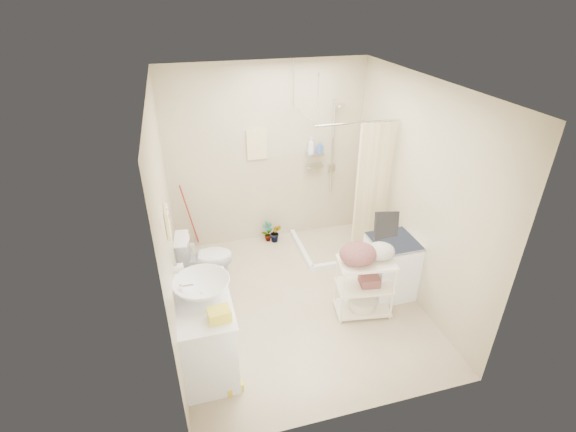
% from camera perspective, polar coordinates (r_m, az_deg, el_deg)
% --- Properties ---
extents(floor, '(3.20, 3.20, 0.00)m').
position_cam_1_polar(floor, '(5.25, 1.49, -11.58)').
color(floor, beige).
rests_on(floor, ground).
extents(ceiling, '(2.80, 3.20, 0.04)m').
position_cam_1_polar(ceiling, '(4.06, 1.98, 17.46)').
color(ceiling, silver).
rests_on(ceiling, ground).
extents(wall_back, '(2.80, 0.04, 2.60)m').
position_cam_1_polar(wall_back, '(5.92, -2.82, 8.09)').
color(wall_back, beige).
rests_on(wall_back, ground).
extents(wall_front, '(2.80, 0.04, 2.60)m').
position_cam_1_polar(wall_front, '(3.27, 9.99, -11.74)').
color(wall_front, beige).
rests_on(wall_front, ground).
extents(wall_left, '(0.04, 3.20, 2.60)m').
position_cam_1_polar(wall_left, '(4.36, -16.21, -1.26)').
color(wall_left, beige).
rests_on(wall_left, ground).
extents(wall_right, '(0.04, 3.20, 2.60)m').
position_cam_1_polar(wall_right, '(5.06, 17.09, 2.98)').
color(wall_right, beige).
rests_on(wall_right, ground).
extents(vanity, '(0.54, 0.96, 0.84)m').
position_cam_1_polar(vanity, '(4.33, -11.13, -15.43)').
color(vanity, white).
rests_on(vanity, ground).
extents(sink, '(0.66, 0.66, 0.18)m').
position_cam_1_polar(sink, '(4.03, -11.69, -9.64)').
color(sink, white).
rests_on(sink, vanity).
extents(counter_basket, '(0.21, 0.17, 0.11)m').
position_cam_1_polar(counter_basket, '(3.79, -9.38, -13.14)').
color(counter_basket, yellow).
rests_on(counter_basket, vanity).
extents(floor_basket, '(0.27, 0.23, 0.12)m').
position_cam_1_polar(floor_basket, '(4.34, -7.45, -21.95)').
color(floor_basket, yellow).
rests_on(floor_basket, ground).
extents(toilet, '(0.73, 0.46, 0.71)m').
position_cam_1_polar(toilet, '(5.46, -11.23, -5.65)').
color(toilet, silver).
rests_on(toilet, ground).
extents(mop, '(0.11, 0.11, 1.10)m').
position_cam_1_polar(mop, '(6.02, -13.60, -0.23)').
color(mop, maroon).
rests_on(mop, ground).
extents(potted_plant_a, '(0.20, 0.17, 0.32)m').
position_cam_1_polar(potted_plant_a, '(6.29, -2.81, -2.14)').
color(potted_plant_a, brown).
rests_on(potted_plant_a, ground).
extents(potted_plant_b, '(0.20, 0.18, 0.30)m').
position_cam_1_polar(potted_plant_b, '(6.27, -1.70, -2.33)').
color(potted_plant_b, maroon).
rests_on(potted_plant_b, ground).
extents(hanging_towel, '(0.28, 0.03, 0.42)m').
position_cam_1_polar(hanging_towel, '(5.81, -4.28, 9.71)').
color(hanging_towel, beige).
rests_on(hanging_towel, wall_back).
extents(towel_ring, '(0.04, 0.22, 0.34)m').
position_cam_1_polar(towel_ring, '(4.10, -16.21, -0.54)').
color(towel_ring, '#FAE99E').
rests_on(towel_ring, wall_left).
extents(tp_holder, '(0.08, 0.12, 0.14)m').
position_cam_1_polar(tp_holder, '(4.71, -14.77, -7.01)').
color(tp_holder, white).
rests_on(tp_holder, wall_left).
extents(shower, '(1.10, 1.10, 2.10)m').
position_cam_1_polar(shower, '(5.77, 6.76, 4.63)').
color(shower, white).
rests_on(shower, ground).
extents(shampoo_bottle_a, '(0.11, 0.11, 0.23)m').
position_cam_1_polar(shampoo_bottle_a, '(5.96, 3.16, 9.61)').
color(shampoo_bottle_a, silver).
rests_on(shampoo_bottle_a, shower).
extents(shampoo_bottle_b, '(0.09, 0.09, 0.15)m').
position_cam_1_polar(shampoo_bottle_b, '(6.01, 4.40, 9.36)').
color(shampoo_bottle_b, '#4463B8').
rests_on(shampoo_bottle_b, shower).
extents(washing_machine, '(0.53, 0.55, 0.76)m').
position_cam_1_polar(washing_machine, '(5.32, 13.82, -6.72)').
color(washing_machine, white).
rests_on(washing_machine, ground).
extents(laundry_rack, '(0.68, 0.46, 0.87)m').
position_cam_1_polar(laundry_rack, '(4.91, 10.44, -8.87)').
color(laundry_rack, white).
rests_on(laundry_rack, ground).
extents(ironing_board, '(0.32, 0.10, 1.11)m').
position_cam_1_polar(ironing_board, '(5.19, 13.02, -5.24)').
color(ironing_board, black).
rests_on(ironing_board, ground).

